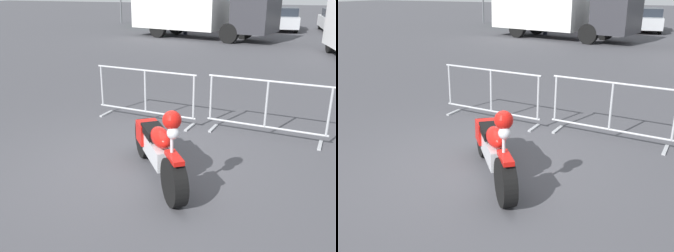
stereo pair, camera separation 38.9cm
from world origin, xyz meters
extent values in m
plane|color=#424247|center=(0.00, 0.00, 0.00)|extent=(120.00, 120.00, 0.00)
cylinder|color=black|center=(0.89, -0.79, 0.31)|extent=(0.53, 0.60, 0.63)
cylinder|color=black|center=(-0.07, 0.38, 0.31)|extent=(0.53, 0.60, 0.63)
cube|color=silver|center=(0.41, -0.20, 0.41)|extent=(0.70, 0.79, 0.27)
ellipsoid|color=red|center=(0.52, -0.34, 0.69)|extent=(0.54, 0.59, 0.25)
cube|color=black|center=(0.30, -0.07, 0.65)|extent=(0.53, 0.57, 0.12)
cube|color=red|center=(0.09, 0.19, 0.51)|extent=(0.47, 0.47, 0.31)
cube|color=red|center=(0.89, -0.79, 0.65)|extent=(0.35, 0.39, 0.06)
cylinder|color=silver|center=(0.83, -0.72, 0.78)|extent=(0.06, 0.06, 0.44)
sphere|color=silver|center=(0.86, -0.75, 0.95)|extent=(0.16, 0.16, 0.16)
sphere|color=red|center=(0.83, -0.72, 1.10)|extent=(0.24, 0.24, 0.24)
cylinder|color=#9EA0A5|center=(-0.78, 1.94, 1.05)|extent=(2.19, 0.18, 0.04)
cylinder|color=#9EA0A5|center=(-0.78, 1.94, 0.20)|extent=(2.19, 0.18, 0.04)
cylinder|color=#9EA0A5|center=(-1.83, 2.01, 0.62)|extent=(0.05, 0.05, 0.85)
cylinder|color=#9EA0A5|center=(-0.78, 1.94, 0.62)|extent=(0.05, 0.05, 0.85)
cylinder|color=#9EA0A5|center=(0.26, 1.88, 0.62)|extent=(0.05, 0.05, 0.85)
cube|color=#9EA0A5|center=(-1.76, 2.00, 0.01)|extent=(0.09, 0.44, 0.03)
cube|color=#9EA0A5|center=(0.19, 1.88, 0.01)|extent=(0.09, 0.44, 0.03)
cylinder|color=#9EA0A5|center=(1.61, 1.94, 1.05)|extent=(2.19, 0.18, 0.04)
cylinder|color=#9EA0A5|center=(1.61, 1.94, 0.20)|extent=(2.19, 0.18, 0.04)
cylinder|color=#9EA0A5|center=(0.56, 2.01, 0.62)|extent=(0.05, 0.05, 0.85)
cylinder|color=#9EA0A5|center=(1.61, 1.94, 0.62)|extent=(0.05, 0.05, 0.85)
cube|color=#9EA0A5|center=(0.63, 2.00, 0.01)|extent=(0.09, 0.44, 0.03)
cube|color=#9EA0A5|center=(2.58, 1.88, 0.01)|extent=(0.09, 0.44, 0.03)
cube|color=silver|center=(-4.97, 15.38, 1.73)|extent=(5.36, 3.24, 2.50)
cube|color=#2D2D33|center=(-0.76, 14.53, 1.43)|extent=(2.20, 2.50, 1.90)
cylinder|color=black|center=(-1.48, 15.66, 0.48)|extent=(1.00, 0.46, 0.96)
cylinder|color=black|center=(-1.86, 13.77, 0.48)|extent=(1.00, 0.46, 0.96)
cylinder|color=black|center=(-5.61, 16.50, 0.48)|extent=(1.00, 0.46, 0.96)
cylinder|color=black|center=(-5.99, 14.60, 0.48)|extent=(1.00, 0.46, 0.96)
cube|color=#236B38|center=(-9.16, 21.06, 0.58)|extent=(2.19, 4.27, 0.67)
cube|color=#1E232B|center=(-9.14, 20.92, 1.15)|extent=(1.79, 2.28, 0.48)
cylinder|color=black|center=(-10.02, 22.27, 0.30)|extent=(0.29, 0.63, 0.61)
cylinder|color=black|center=(-8.64, 22.45, 0.30)|extent=(0.29, 0.63, 0.61)
cylinder|color=black|center=(-9.68, 19.67, 0.30)|extent=(0.29, 0.63, 0.61)
cylinder|color=black|center=(-8.29, 19.86, 0.30)|extent=(0.29, 0.63, 0.61)
cube|color=maroon|center=(-6.11, 20.90, 0.61)|extent=(2.32, 4.52, 0.70)
cube|color=#1E232B|center=(-6.09, 20.75, 1.22)|extent=(1.90, 2.41, 0.50)
cylinder|color=black|center=(-7.02, 22.17, 0.32)|extent=(0.30, 0.67, 0.64)
cylinder|color=black|center=(-5.56, 22.37, 0.32)|extent=(0.30, 0.67, 0.64)
cylinder|color=black|center=(-6.66, 19.43, 0.32)|extent=(0.30, 0.67, 0.64)
cylinder|color=black|center=(-5.19, 19.62, 0.32)|extent=(0.30, 0.67, 0.64)
cube|color=#B21E19|center=(-3.06, 21.05, 0.60)|extent=(2.28, 4.44, 0.69)
cube|color=#1E232B|center=(-3.04, 20.90, 1.20)|extent=(1.87, 2.37, 0.49)
cylinder|color=black|center=(-3.96, 22.30, 0.32)|extent=(0.30, 0.66, 0.63)
cylinder|color=black|center=(-2.52, 22.49, 0.32)|extent=(0.30, 0.66, 0.63)
cylinder|color=black|center=(-3.60, 19.60, 0.32)|extent=(0.30, 0.66, 0.63)
cylinder|color=black|center=(-2.16, 19.79, 0.32)|extent=(0.30, 0.66, 0.63)
cube|color=#B7BABF|center=(-0.01, 20.93, 0.59)|extent=(2.22, 4.34, 0.68)
cube|color=#1E232B|center=(0.01, 20.79, 1.17)|extent=(1.82, 2.31, 0.48)
cylinder|color=black|center=(-0.89, 22.16, 0.31)|extent=(0.29, 0.64, 0.62)
cylinder|color=black|center=(0.52, 22.34, 0.31)|extent=(0.29, 0.64, 0.62)
cylinder|color=black|center=(-0.54, 19.52, 0.31)|extent=(0.29, 0.64, 0.62)
cylinder|color=black|center=(0.87, 19.71, 0.31)|extent=(0.29, 0.64, 0.62)
cylinder|color=#262838|center=(-5.03, 16.38, 0.42)|extent=(0.31, 0.31, 0.85)
cylinder|color=maroon|center=(-5.03, 16.38, 1.16)|extent=(0.44, 0.44, 0.62)
sphere|color=tan|center=(-5.03, 16.38, 1.58)|extent=(0.22, 0.22, 0.22)
camera|label=1|loc=(2.36, -4.64, 2.59)|focal=40.00mm
camera|label=2|loc=(2.72, -4.48, 2.59)|focal=40.00mm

